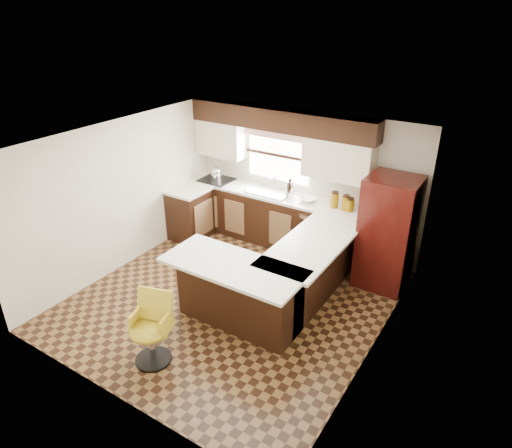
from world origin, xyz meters
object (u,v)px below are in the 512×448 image
Objects in this scene: peninsula_long at (307,272)px; refrigerator at (388,233)px; peninsula_return at (239,294)px; bar_chair at (150,331)px.

peninsula_long is 1.36m from refrigerator.
bar_chair is at bearing -111.13° from peninsula_return.
peninsula_long is at bearing 48.84° from bar_chair.
bar_chair is at bearing -119.39° from refrigerator.
peninsula_return is at bearing -123.84° from refrigerator.
bar_chair is (-0.99, -2.18, 0.01)m from peninsula_long.
refrigerator is at bearing 56.16° from peninsula_return.
refrigerator is at bearing 43.89° from bar_chair.
bar_chair reaches higher than peninsula_return.
peninsula_return is 1.29m from bar_chair.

